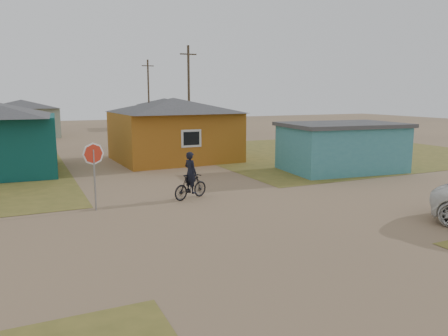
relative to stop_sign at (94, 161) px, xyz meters
The scene contains 10 objects.
ground 5.67m from the stop_sign, 42.60° to the right, with size 120.00×120.00×0.00m, color #8E7051.
grass_ne 20.33m from the stop_sign, 27.55° to the left, with size 20.00×18.00×0.00m, color olive.
house_yellow 12.21m from the stop_sign, 58.09° to the left, with size 7.72×6.76×3.90m.
shed_turquoise 13.76m from the stop_sign, 12.02° to the left, with size 6.71×4.93×2.60m.
house_pale_west 30.43m from the stop_sign, 93.85° to the left, with size 7.04×6.15×3.60m.
house_beige_east 38.95m from the stop_sign, 69.01° to the left, with size 6.95×6.05×3.60m.
utility_pole_near 21.26m from the stop_sign, 60.35° to the left, with size 1.40×0.20×8.00m.
utility_pole_far 36.30m from the stop_sign, 71.57° to the left, with size 1.40×0.20×8.00m.
stop_sign is the anchor object (origin of this frame).
cyclist 3.88m from the stop_sign, ahead, with size 1.73×1.07×1.90m.
Camera 1 is at (-6.21, -12.12, 4.14)m, focal length 35.00 mm.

